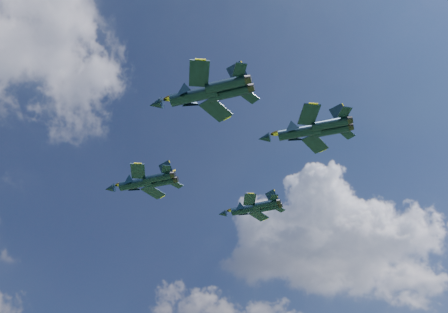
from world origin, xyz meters
TOP-DOWN VIEW (x-y plane):
  - jet_lead at (-13.28, 25.04)m, footprint 12.51×15.30m
  - jet_left at (-18.45, -2.14)m, footprint 13.96×17.14m
  - jet_right at (9.45, 18.78)m, footprint 10.91×14.02m
  - jet_slot at (2.90, -4.03)m, footprint 14.12×16.72m

SIDE VIEW (x-z plane):
  - jet_left at x=-18.45m, z-range 60.59..64.88m
  - jet_right at x=9.45m, z-range 61.38..64.85m
  - jet_lead at x=-13.28m, z-range 61.51..65.35m
  - jet_slot at x=2.90m, z-range 63.21..67.45m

